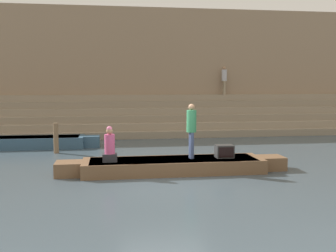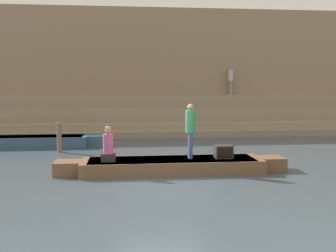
% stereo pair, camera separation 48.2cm
% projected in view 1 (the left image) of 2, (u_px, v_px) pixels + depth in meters
% --- Properties ---
extents(ground_plane, '(120.00, 120.00, 0.00)m').
position_uv_depth(ground_plane, '(164.00, 181.00, 11.08)').
color(ground_plane, '#3D4C56').
extents(ghat_steps, '(36.00, 3.39, 2.11)m').
position_uv_depth(ghat_steps, '(138.00, 120.00, 21.55)').
color(ghat_steps, gray).
rests_on(ghat_steps, ground).
extents(back_wall, '(34.20, 1.28, 7.06)m').
position_uv_depth(back_wall, '(136.00, 71.00, 23.04)').
color(back_wall, '#937A60').
rests_on(back_wall, ground).
extents(rowboat_main, '(7.13, 1.52, 0.42)m').
position_uv_depth(rowboat_main, '(173.00, 165.00, 12.18)').
color(rowboat_main, brown).
rests_on(rowboat_main, ground).
extents(person_standing, '(0.31, 0.31, 1.70)m').
position_uv_depth(person_standing, '(191.00, 127.00, 12.20)').
color(person_standing, '#3D4C75').
rests_on(person_standing, rowboat_main).
extents(person_rowing, '(0.43, 0.34, 1.07)m').
position_uv_depth(person_rowing, '(110.00, 147.00, 11.71)').
color(person_rowing, '#28282D').
rests_on(person_rowing, rowboat_main).
extents(tv_set, '(0.55, 0.43, 0.40)m').
position_uv_depth(tv_set, '(224.00, 151.00, 12.38)').
color(tv_set, '#2D2D2D').
rests_on(tv_set, rowboat_main).
extents(moored_boat_shore, '(6.18, 1.23, 0.48)m').
position_uv_depth(moored_boat_shore, '(26.00, 142.00, 16.73)').
color(moored_boat_shore, '#33516B').
rests_on(moored_boat_shore, ground).
extents(mooring_post, '(0.20, 0.20, 1.20)m').
position_uv_depth(mooring_post, '(56.00, 138.00, 15.52)').
color(mooring_post, brown).
rests_on(mooring_post, ground).
extents(person_on_steps, '(0.31, 0.31, 1.63)m').
position_uv_depth(person_on_steps, '(224.00, 78.00, 22.95)').
color(person_on_steps, gray).
rests_on(person_on_steps, ghat_steps).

